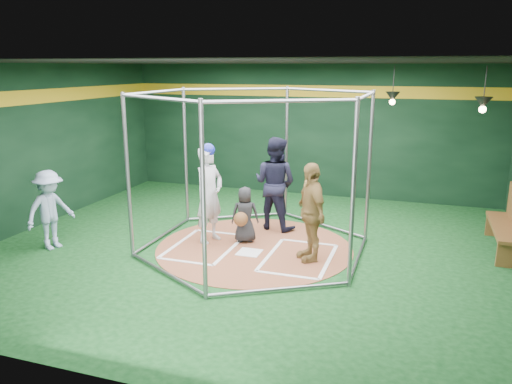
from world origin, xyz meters
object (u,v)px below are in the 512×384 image
(batter_figure, at_px, (209,194))
(dugout_bench, at_px, (511,221))
(visitor_leopard, at_px, (311,212))
(umpire, at_px, (275,183))

(batter_figure, relative_size, dugout_bench, 1.00)
(batter_figure, distance_m, visitor_leopard, 2.14)
(visitor_leopard, distance_m, dugout_bench, 3.87)
(dugout_bench, bearing_deg, batter_figure, -166.89)
(umpire, bearing_deg, dugout_bench, -165.96)
(visitor_leopard, relative_size, dugout_bench, 0.90)
(umpire, xyz_separation_m, dugout_bench, (4.62, 0.09, -0.42))
(batter_figure, xyz_separation_m, umpire, (0.99, 1.22, 0.01))
(batter_figure, distance_m, dugout_bench, 5.77)
(batter_figure, xyz_separation_m, dugout_bench, (5.61, 1.31, -0.40))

